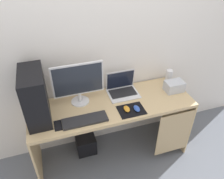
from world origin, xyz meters
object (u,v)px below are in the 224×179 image
Objects in this scene: monitor at (78,83)px; projector at (174,86)px; cell_phone at (58,126)px; subwoofer at (86,143)px; pc_tower at (35,96)px; speaker at (169,77)px; keyboard at (85,120)px; laptop at (122,89)px; mouse_right at (137,109)px; mouse_left at (127,109)px.

monitor is 2.51× the size of projector.
cell_phone is 0.58× the size of subwoofer.
pc_tower reaches higher than cell_phone.
cell_phone is at bearing -172.65° from projector.
projector is at bearing -97.13° from speaker.
speaker is 0.16m from projector.
keyboard is at bearing -92.70° from monitor.
mouse_right is (0.03, -0.32, -0.03)m from laptop.
cell_phone is (-1.28, -0.17, -0.05)m from projector.
subwoofer is at bearing 21.09° from monitor.
projector is 1.30m from cell_phone.
projector is 0.64m from mouse_left.
cell_phone is at bearing -157.35° from laptop.
monitor is at bearing 46.80° from cell_phone.
mouse_left is 1.00× the size of mouse_right.
subwoofer is at bearing 84.99° from keyboard.
speaker is at bearing 5.93° from pc_tower.
cell_phone is (0.15, -0.17, -0.24)m from pc_tower.
monitor is 1.20× the size of keyboard.
keyboard is at bearing -25.48° from pc_tower.
pc_tower reaches higher than mouse_left.
keyboard is 0.72m from subwoofer.
monitor is 0.62m from mouse_right.
mouse_right is at bearing -147.56° from speaker.
monitor reaches higher than speaker.
pc_tower is 0.49m from keyboard.
projector is at bearing 9.77° from keyboard.
monitor reaches higher than mouse_left.
monitor is at bearing -176.71° from laptop.
speaker is at bearing 32.44° from mouse_right.
monitor is 1.05m from projector.
keyboard is at bearing -162.24° from speaker.
pc_tower is 0.91m from laptop.
projector reaches higher than subwoofer.
laptop is 3.36× the size of mouse_left.
projector reaches higher than keyboard.
keyboard is 4.38× the size of mouse_right.
subwoofer is at bearing 148.58° from mouse_right.
laptop reaches higher than mouse_left.
projector is at bearing -13.99° from laptop.
pc_tower is at bearing 130.22° from cell_phone.
speaker is 1.70× the size of mouse_left.
monitor is at bearing 14.06° from pc_tower.
keyboard is 0.52m from mouse_right.
mouse_right reaches higher than keyboard.
pc_tower reaches higher than projector.
mouse_left is 0.67m from cell_phone.
speaker is at bearing 2.15° from laptop.
projector is (-0.02, -0.16, -0.03)m from speaker.
speaker reaches higher than keyboard.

